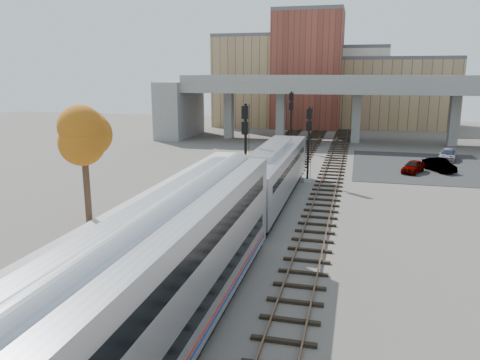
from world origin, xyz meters
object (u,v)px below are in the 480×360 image
at_px(car_b, 439,165).
at_px(car_c, 448,155).
at_px(locomotive, 272,173).
at_px(tree, 83,139).
at_px(signal_mast_far, 291,121).
at_px(car_a, 413,167).
at_px(signal_mast_mid, 308,146).
at_px(coach, 144,302).
at_px(signal_mast_near, 245,152).

distance_m(car_b, car_c, 7.08).
height_order(locomotive, tree, tree).
height_order(signal_mast_far, car_a, signal_mast_far).
distance_m(locomotive, signal_mast_mid, 7.67).
relative_size(coach, car_b, 6.30).
xyz_separation_m(signal_mast_near, tree, (-8.95, -7.99, 1.80)).
bearing_deg(signal_mast_mid, signal_mast_far, 103.19).
bearing_deg(car_a, tree, -112.04).
bearing_deg(car_c, coach, -97.76).
height_order(signal_mast_near, signal_mast_mid, signal_mast_near).
bearing_deg(tree, car_c, 47.68).
bearing_deg(locomotive, car_a, 49.49).
bearing_deg(car_c, signal_mast_mid, -122.00).
bearing_deg(car_a, car_b, 50.90).
height_order(signal_mast_mid, tree, tree).
distance_m(car_a, car_b, 2.95).
height_order(tree, car_b, tree).
bearing_deg(signal_mast_far, car_a, -38.03).
relative_size(signal_mast_far, tree, 0.99).
height_order(locomotive, signal_mast_far, signal_mast_far).
bearing_deg(tree, signal_mast_near, 41.78).
relative_size(tree, car_a, 2.09).
xyz_separation_m(signal_mast_far, car_b, (16.61, -9.60, -3.13)).
relative_size(signal_mast_mid, car_c, 1.59).
relative_size(coach, signal_mast_far, 3.32).
xyz_separation_m(car_a, car_b, (2.63, 1.33, 0.03)).
bearing_deg(signal_mast_far, coach, -87.46).
bearing_deg(signal_mast_near, car_c, 50.12).
xyz_separation_m(signal_mast_mid, car_b, (12.51, 7.90, -2.68)).
relative_size(signal_mast_mid, car_b, 1.73).
xyz_separation_m(coach, car_a, (11.87, 36.50, -2.14)).
relative_size(coach, tree, 3.29).
xyz_separation_m(signal_mast_far, car_c, (18.52, -2.79, -3.16)).
bearing_deg(car_b, car_c, 46.05).
relative_size(signal_mast_near, car_a, 2.08).
bearing_deg(car_c, car_a, -106.76).
relative_size(coach, signal_mast_mid, 3.64).
bearing_deg(coach, signal_mast_near, 95.34).
height_order(car_a, car_c, car_c).
distance_m(signal_mast_near, car_b, 22.84).
xyz_separation_m(signal_mast_mid, signal_mast_far, (-4.10, 17.50, 0.45)).
bearing_deg(car_b, signal_mast_mid, -175.97).
bearing_deg(signal_mast_near, car_b, 42.76).
distance_m(coach, car_b, 40.57).
bearing_deg(tree, coach, -52.67).
distance_m(signal_mast_far, car_a, 18.02).
height_order(signal_mast_near, tree, tree).
bearing_deg(signal_mast_near, signal_mast_far, 90.00).
bearing_deg(locomotive, car_c, 53.31).
height_order(coach, car_a, coach).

